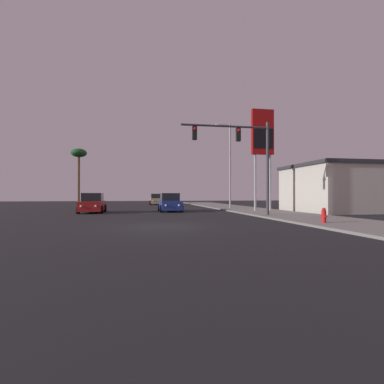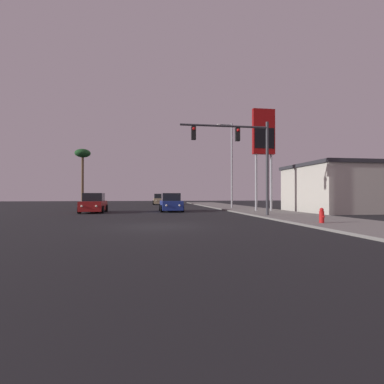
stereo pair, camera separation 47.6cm
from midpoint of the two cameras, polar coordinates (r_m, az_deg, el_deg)
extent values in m
plane|color=black|center=(14.68, -6.71, -6.54)|extent=(120.00, 120.00, 0.00)
cube|color=gray|center=(26.72, 12.73, -3.67)|extent=(5.00, 60.00, 0.12)
cube|color=beige|center=(30.90, 27.49, 0.40)|extent=(10.00, 8.00, 4.00)
cube|color=#2D2D33|center=(31.01, 27.47, 4.37)|extent=(10.30, 8.30, 0.30)
cube|color=navy|center=(27.55, -4.72, -2.51)|extent=(1.83, 4.21, 0.80)
cube|color=black|center=(27.68, -4.75, -0.94)|extent=(1.61, 2.01, 0.70)
cylinder|color=black|center=(26.19, -6.41, -3.18)|extent=(0.24, 0.64, 0.64)
cylinder|color=black|center=(26.37, -2.50, -3.16)|extent=(0.24, 0.64, 0.64)
cylinder|color=black|center=(28.79, -6.75, -2.94)|extent=(0.24, 0.64, 0.64)
cylinder|color=black|center=(28.95, -3.19, -2.93)|extent=(0.24, 0.64, 0.64)
sphere|color=#F2EACC|center=(25.39, -5.52, -2.56)|extent=(0.18, 0.18, 0.18)
sphere|color=#F2EACC|center=(25.50, -3.02, -2.56)|extent=(0.18, 0.18, 0.18)
cube|color=tan|center=(46.88, -7.11, -1.68)|extent=(1.84, 4.22, 0.80)
cube|color=black|center=(47.02, -7.12, -0.76)|extent=(1.62, 2.02, 0.70)
cylinder|color=black|center=(45.54, -8.15, -2.04)|extent=(0.24, 0.64, 0.64)
cylinder|color=black|center=(45.64, -5.89, -2.04)|extent=(0.24, 0.64, 0.64)
cylinder|color=black|center=(48.15, -8.26, -1.95)|extent=(0.24, 0.64, 0.64)
cylinder|color=black|center=(48.24, -6.12, -1.95)|extent=(0.24, 0.64, 0.64)
sphere|color=#F2EACC|center=(44.73, -7.67, -1.67)|extent=(0.18, 0.18, 0.18)
sphere|color=#F2EACC|center=(44.80, -6.25, -1.67)|extent=(0.18, 0.18, 0.18)
cube|color=maroon|center=(27.03, -18.92, -2.52)|extent=(1.83, 4.21, 0.80)
cube|color=black|center=(27.16, -18.87, -0.93)|extent=(1.61, 2.01, 0.70)
cylinder|color=black|center=(25.91, -21.33, -3.18)|extent=(0.24, 0.64, 0.64)
cylinder|color=black|center=(25.62, -17.37, -3.22)|extent=(0.24, 0.64, 0.64)
cylinder|color=black|center=(28.47, -20.32, -2.94)|extent=(0.24, 0.64, 0.64)
cylinder|color=black|center=(28.21, -16.71, -2.97)|extent=(0.24, 0.64, 0.64)
sphere|color=#F2EACC|center=(25.03, -20.92, -2.56)|extent=(0.18, 0.18, 0.18)
sphere|color=#F2EACC|center=(24.85, -18.39, -2.59)|extent=(0.18, 0.18, 0.18)
cylinder|color=#38383D|center=(21.59, 13.59, 4.36)|extent=(0.20, 0.20, 6.50)
cylinder|color=#38383D|center=(21.00, 5.72, 12.37)|extent=(6.13, 0.14, 0.14)
cube|color=black|center=(21.15, 8.16, 10.75)|extent=(0.30, 0.24, 0.90)
sphere|color=red|center=(21.07, 8.28, 11.54)|extent=(0.20, 0.20, 0.20)
cube|color=black|center=(20.41, -0.19, 11.16)|extent=(0.30, 0.24, 0.90)
sphere|color=red|center=(20.33, -0.12, 11.98)|extent=(0.20, 0.20, 0.20)
cylinder|color=#99999E|center=(32.18, 6.84, 4.99)|extent=(0.18, 0.18, 9.00)
cylinder|color=#99999E|center=(32.69, 5.63, 12.63)|extent=(1.40, 0.10, 0.10)
ellipsoid|color=silver|center=(32.50, 4.41, 12.62)|extent=(0.50, 0.24, 0.20)
cylinder|color=#99999E|center=(26.97, 11.45, 1.79)|extent=(0.20, 0.20, 5.00)
cylinder|color=#99999E|center=(27.52, 14.16, 1.75)|extent=(0.20, 0.20, 5.00)
cube|color=#990C0C|center=(27.78, 12.80, 11.09)|extent=(2.00, 0.40, 4.00)
cube|color=black|center=(27.48, 12.98, 9.94)|extent=(1.80, 0.03, 1.80)
cylinder|color=red|center=(16.56, 23.06, -4.36)|extent=(0.24, 0.24, 0.60)
sphere|color=red|center=(16.54, 23.06, -3.11)|extent=(0.20, 0.20, 0.20)
cylinder|color=red|center=(16.41, 23.39, -4.28)|extent=(0.08, 0.10, 0.08)
cylinder|color=brown|center=(49.51, -21.03, 2.10)|extent=(0.36, 0.36, 7.53)
ellipsoid|color=#1E5123|center=(49.88, -21.02, 6.98)|extent=(2.40, 2.40, 1.32)
camera|label=1|loc=(0.24, -90.58, 0.01)|focal=28.00mm
camera|label=2|loc=(0.24, 89.42, -0.01)|focal=28.00mm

